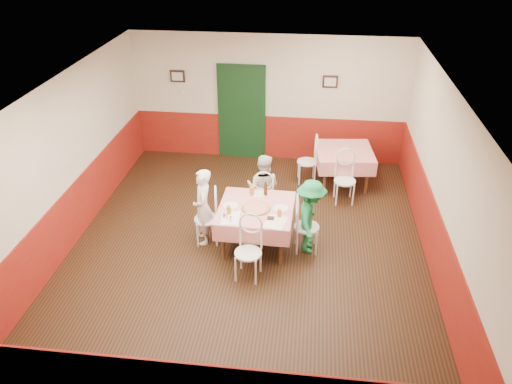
# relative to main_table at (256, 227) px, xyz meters

# --- Properties ---
(floor) EXTENTS (7.00, 7.00, 0.00)m
(floor) POSITION_rel_main_table_xyz_m (-0.13, -0.01, -0.38)
(floor) COLOR black
(floor) RESTS_ON ground
(ceiling) EXTENTS (7.00, 7.00, 0.00)m
(ceiling) POSITION_rel_main_table_xyz_m (-0.13, -0.01, 2.42)
(ceiling) COLOR white
(ceiling) RESTS_ON back_wall
(back_wall) EXTENTS (6.00, 0.10, 2.80)m
(back_wall) POSITION_rel_main_table_xyz_m (-0.13, 3.49, 1.02)
(back_wall) COLOR beige
(back_wall) RESTS_ON ground
(front_wall) EXTENTS (6.00, 0.10, 2.80)m
(front_wall) POSITION_rel_main_table_xyz_m (-0.13, -3.51, 1.02)
(front_wall) COLOR beige
(front_wall) RESTS_ON ground
(left_wall) EXTENTS (0.10, 7.00, 2.80)m
(left_wall) POSITION_rel_main_table_xyz_m (-3.13, -0.01, 1.02)
(left_wall) COLOR beige
(left_wall) RESTS_ON ground
(right_wall) EXTENTS (0.10, 7.00, 2.80)m
(right_wall) POSITION_rel_main_table_xyz_m (2.87, -0.01, 1.02)
(right_wall) COLOR beige
(right_wall) RESTS_ON ground
(wainscot_back) EXTENTS (6.00, 0.03, 1.00)m
(wainscot_back) POSITION_rel_main_table_xyz_m (-0.13, 3.48, 0.12)
(wainscot_back) COLOR maroon
(wainscot_back) RESTS_ON ground
(wainscot_left) EXTENTS (0.03, 7.00, 1.00)m
(wainscot_left) POSITION_rel_main_table_xyz_m (-3.12, -0.01, 0.12)
(wainscot_left) COLOR maroon
(wainscot_left) RESTS_ON ground
(wainscot_right) EXTENTS (0.03, 7.00, 1.00)m
(wainscot_right) POSITION_rel_main_table_xyz_m (2.85, -0.01, 0.12)
(wainscot_right) COLOR maroon
(wainscot_right) RESTS_ON ground
(door) EXTENTS (0.96, 0.06, 2.10)m
(door) POSITION_rel_main_table_xyz_m (-0.73, 3.44, 0.68)
(door) COLOR black
(door) RESTS_ON ground
(picture_left) EXTENTS (0.32, 0.03, 0.26)m
(picture_left) POSITION_rel_main_table_xyz_m (-2.13, 3.44, 1.48)
(picture_left) COLOR black
(picture_left) RESTS_ON back_wall
(picture_right) EXTENTS (0.32, 0.03, 0.26)m
(picture_right) POSITION_rel_main_table_xyz_m (1.17, 3.44, 1.48)
(picture_right) COLOR black
(picture_right) RESTS_ON back_wall
(thermostat) EXTENTS (0.10, 0.03, 0.10)m
(thermostat) POSITION_rel_main_table_xyz_m (-2.03, 3.44, 1.12)
(thermostat) COLOR white
(thermostat) RESTS_ON back_wall
(main_table) EXTENTS (1.25, 1.25, 0.77)m
(main_table) POSITION_rel_main_table_xyz_m (0.00, 0.00, 0.00)
(main_table) COLOR red
(main_table) RESTS_ON ground
(second_table) EXTENTS (1.23, 1.23, 0.77)m
(second_table) POSITION_rel_main_table_xyz_m (1.54, 2.41, 0.00)
(second_table) COLOR red
(second_table) RESTS_ON ground
(chair_left) EXTENTS (0.49, 0.49, 0.90)m
(chair_left) POSITION_rel_main_table_xyz_m (-0.85, 0.02, 0.08)
(chair_left) COLOR white
(chair_left) RESTS_ON ground
(chair_right) EXTENTS (0.46, 0.46, 0.90)m
(chair_right) POSITION_rel_main_table_xyz_m (0.85, -0.02, 0.08)
(chair_right) COLOR white
(chair_right) RESTS_ON ground
(chair_far) EXTENTS (0.49, 0.49, 0.90)m
(chair_far) POSITION_rel_main_table_xyz_m (0.02, 0.85, 0.08)
(chair_far) COLOR white
(chair_far) RESTS_ON ground
(chair_near) EXTENTS (0.47, 0.47, 0.90)m
(chair_near) POSITION_rel_main_table_xyz_m (-0.02, -0.85, 0.08)
(chair_near) COLOR white
(chair_near) RESTS_ON ground
(chair_second_a) EXTENTS (0.46, 0.46, 0.90)m
(chair_second_a) POSITION_rel_main_table_xyz_m (0.79, 2.41, 0.08)
(chair_second_a) COLOR white
(chair_second_a) RESTS_ON ground
(chair_second_b) EXTENTS (0.46, 0.46, 0.90)m
(chair_second_b) POSITION_rel_main_table_xyz_m (1.54, 1.66, 0.08)
(chair_second_b) COLOR white
(chair_second_b) RESTS_ON ground
(pizza) EXTENTS (0.46, 0.46, 0.03)m
(pizza) POSITION_rel_main_table_xyz_m (0.01, -0.05, 0.40)
(pizza) COLOR #B74723
(pizza) RESTS_ON main_table
(plate_left) EXTENTS (0.26, 0.26, 0.01)m
(plate_left) POSITION_rel_main_table_xyz_m (-0.43, -0.02, 0.39)
(plate_left) COLOR white
(plate_left) RESTS_ON main_table
(plate_right) EXTENTS (0.26, 0.26, 0.01)m
(plate_right) POSITION_rel_main_table_xyz_m (0.41, -0.00, 0.39)
(plate_right) COLOR white
(plate_right) RESTS_ON main_table
(plate_far) EXTENTS (0.26, 0.26, 0.01)m
(plate_far) POSITION_rel_main_table_xyz_m (0.00, 0.42, 0.39)
(plate_far) COLOR white
(plate_far) RESTS_ON main_table
(glass_a) EXTENTS (0.07, 0.07, 0.13)m
(glass_a) POSITION_rel_main_table_xyz_m (-0.41, -0.24, 0.45)
(glass_a) COLOR #BF7219
(glass_a) RESTS_ON main_table
(glass_b) EXTENTS (0.07, 0.07, 0.12)m
(glass_b) POSITION_rel_main_table_xyz_m (0.40, -0.24, 0.45)
(glass_b) COLOR #BF7219
(glass_b) RESTS_ON main_table
(glass_c) EXTENTS (0.08, 0.08, 0.15)m
(glass_c) POSITION_rel_main_table_xyz_m (-0.12, 0.39, 0.46)
(glass_c) COLOR #BF7219
(glass_c) RESTS_ON main_table
(beer_bottle) EXTENTS (0.06, 0.06, 0.23)m
(beer_bottle) POSITION_rel_main_table_xyz_m (0.11, 0.41, 0.50)
(beer_bottle) COLOR #381C0A
(beer_bottle) RESTS_ON main_table
(shaker_a) EXTENTS (0.04, 0.04, 0.09)m
(shaker_a) POSITION_rel_main_table_xyz_m (-0.42, -0.42, 0.43)
(shaker_a) COLOR silver
(shaker_a) RESTS_ON main_table
(shaker_b) EXTENTS (0.04, 0.04, 0.09)m
(shaker_b) POSITION_rel_main_table_xyz_m (-0.35, -0.47, 0.43)
(shaker_b) COLOR silver
(shaker_b) RESTS_ON main_table
(shaker_c) EXTENTS (0.04, 0.04, 0.09)m
(shaker_c) POSITION_rel_main_table_xyz_m (-0.47, -0.36, 0.43)
(shaker_c) COLOR #B23319
(shaker_c) RESTS_ON main_table
(menu_left) EXTENTS (0.34, 0.43, 0.00)m
(menu_left) POSITION_rel_main_table_xyz_m (-0.36, -0.36, 0.39)
(menu_left) COLOR white
(menu_left) RESTS_ON main_table
(menu_right) EXTENTS (0.38, 0.46, 0.00)m
(menu_right) POSITION_rel_main_table_xyz_m (0.36, -0.40, 0.39)
(menu_right) COLOR white
(menu_right) RESTS_ON main_table
(wallet) EXTENTS (0.11, 0.09, 0.02)m
(wallet) POSITION_rel_main_table_xyz_m (0.27, -0.32, 0.40)
(wallet) COLOR black
(wallet) RESTS_ON main_table
(diner_left) EXTENTS (0.43, 0.56, 1.37)m
(diner_left) POSITION_rel_main_table_xyz_m (-0.90, 0.02, 0.31)
(diner_left) COLOR gray
(diner_left) RESTS_ON ground
(diner_far) EXTENTS (0.69, 0.58, 1.28)m
(diner_far) POSITION_rel_main_table_xyz_m (0.02, 0.90, 0.26)
(diner_far) COLOR gray
(diner_far) RESTS_ON ground
(diner_right) EXTENTS (0.50, 0.85, 1.31)m
(diner_right) POSITION_rel_main_table_xyz_m (0.90, -0.02, 0.28)
(diner_right) COLOR gray
(diner_right) RESTS_ON ground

